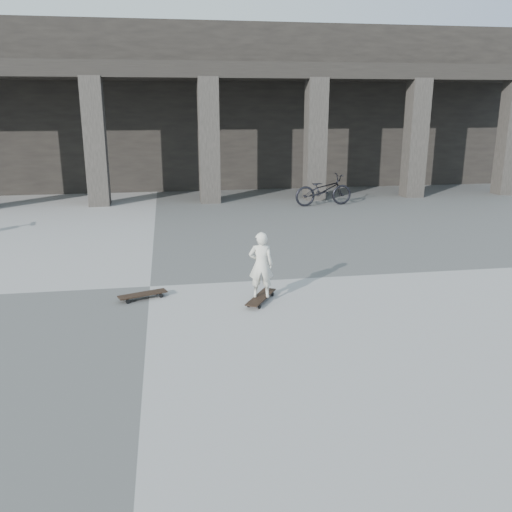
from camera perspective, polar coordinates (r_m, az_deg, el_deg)
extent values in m
plane|color=#51514E|center=(9.96, -11.09, -3.16)|extent=(90.00, 90.00, 0.00)
cube|color=black|center=(23.44, -10.66, 15.06)|extent=(28.00, 6.00, 6.00)
cube|color=black|center=(19.07, -11.08, 18.55)|extent=(28.00, 2.80, 0.50)
cube|color=#2A2723|center=(18.10, -16.55, 11.39)|extent=(0.65, 0.65, 4.00)
cube|color=#2A2723|center=(18.03, -4.98, 11.95)|extent=(0.65, 0.65, 4.00)
cube|color=#2A2723|center=(18.65, 6.27, 12.04)|extent=(0.65, 0.65, 4.00)
cube|color=#2A2723|center=(19.90, 16.44, 11.73)|extent=(0.65, 0.65, 4.00)
cube|color=#2A2723|center=(21.68, 25.16, 11.19)|extent=(0.65, 0.65, 4.00)
cube|color=black|center=(9.02, 0.52, -4.33)|extent=(0.64, 0.89, 0.02)
cube|color=#B2B2B7|center=(9.31, 1.21, -3.93)|extent=(0.19, 0.14, 0.03)
cube|color=#B2B2B7|center=(8.76, -0.22, -5.23)|extent=(0.19, 0.14, 0.03)
cylinder|color=black|center=(9.35, 0.67, -3.91)|extent=(0.06, 0.07, 0.07)
cylinder|color=black|center=(9.29, 1.76, -4.05)|extent=(0.06, 0.07, 0.07)
cylinder|color=black|center=(8.79, -0.80, -5.21)|extent=(0.06, 0.07, 0.07)
cylinder|color=black|center=(8.73, 0.36, -5.37)|extent=(0.06, 0.07, 0.07)
cube|color=black|center=(9.33, -11.84, -3.94)|extent=(0.84, 0.48, 0.02)
cube|color=#B2B2B7|center=(9.43, -10.17, -3.91)|extent=(0.11, 0.19, 0.03)
cube|color=#B2B2B7|center=(9.27, -13.51, -4.45)|extent=(0.11, 0.19, 0.03)
cylinder|color=black|center=(9.52, -10.35, -3.80)|extent=(0.08, 0.05, 0.07)
cylinder|color=black|center=(9.35, -9.97, -4.14)|extent=(0.08, 0.05, 0.07)
cylinder|color=black|center=(9.36, -13.67, -4.34)|extent=(0.08, 0.05, 0.07)
cylinder|color=black|center=(9.19, -13.34, -4.69)|extent=(0.08, 0.05, 0.07)
imported|color=silver|center=(8.85, 0.53, -0.93)|extent=(0.44, 0.33, 1.10)
imported|color=black|center=(17.66, 7.12, 6.91)|extent=(1.97, 0.86, 1.00)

